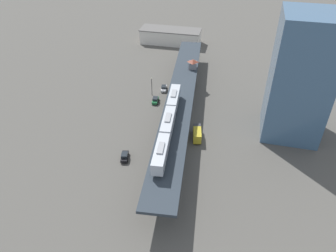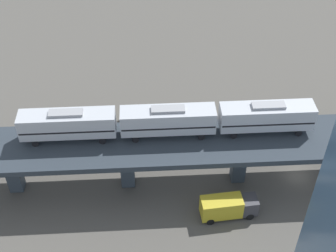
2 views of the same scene
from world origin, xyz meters
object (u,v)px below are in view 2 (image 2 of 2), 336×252
street_car_green (331,124)px  subway_train (168,120)px  street_car_black (134,117)px  delivery_truck (228,207)px

street_car_green → subway_train: bearing=-67.0°
street_car_black → delivery_truck: delivery_truck is taller
subway_train → street_car_black: 15.24m
street_car_black → delivery_truck: bearing=37.8°
subway_train → delivery_truck: subway_train is taller
delivery_truck → street_car_black: bearing=-142.2°
street_car_green → street_car_black: size_ratio=0.97×
subway_train → street_car_green: (-10.48, 24.65, -8.99)m
street_car_green → delivery_truck: size_ratio=0.61×
street_car_black → delivery_truck: 22.47m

